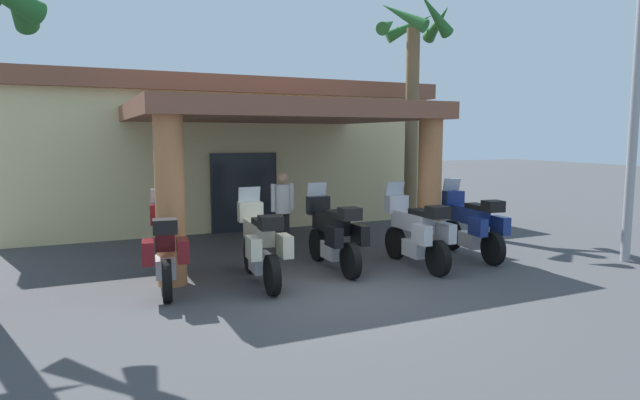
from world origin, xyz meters
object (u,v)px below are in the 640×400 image
Objects in this scene: motorcycle_cream at (261,244)px; motorcycle_blue at (472,224)px; motorcycle_maroon at (165,248)px; motorcycle_silver at (416,232)px; motorcycle_black at (334,233)px; pedestrian at (282,206)px; palm_tree_near_portico at (413,69)px; roadside_sign at (640,31)px; motel_building at (221,150)px.

motorcycle_cream is 1.00× the size of motorcycle_blue.
motorcycle_maroon is 1.00× the size of motorcycle_silver.
motorcycle_black is at bearing -72.22° from motorcycle_cream.
pedestrian reaches higher than motorcycle_silver.
palm_tree_near_portico is 5.64m from roadside_sign.
motorcycle_black is at bearing 92.68° from motorcycle_blue.
motorcycle_black is 1.62m from motorcycle_silver.
roadside_sign is (6.23, -3.37, 3.53)m from pedestrian.
motorcycle_blue is at bearing -78.47° from motorcycle_silver.
motorcycle_silver is 1.59m from motorcycle_blue.
motorcycle_cream is 8.39m from roadside_sign.
motorcycle_maroon is at bearing 81.99° from motorcycle_cream.
pedestrian reaches higher than motorcycle_cream.
motorcycle_blue is 4.94m from roadside_sign.
pedestrian is 0.26× the size of roadside_sign.
motorcycle_silver is (1.56, -0.44, 0.00)m from motorcycle_black.
motorcycle_silver is 0.32× the size of roadside_sign.
motorcycle_blue is at bearing -92.55° from motorcycle_black.
motorcycle_maroon is 1.00× the size of motorcycle_blue.
motorcycle_silver and motorcycle_blue have the same top height.
motorcycle_cream is 2.45m from pedestrian.
motorcycle_cream is 1.62m from motorcycle_black.
motel_building is 8.31m from motorcycle_blue.
motorcycle_cream is at bearing -99.54° from motel_building.
motorcycle_cream is 0.32× the size of roadside_sign.
pedestrian is 7.92m from roadside_sign.
roadside_sign is (1.77, -5.35, 0.21)m from palm_tree_near_portico.
motorcycle_blue is (4.68, 0.29, 0.00)m from motorcycle_cream.
motel_building is at bearing 125.99° from roadside_sign.
motorcycle_cream is at bearing 146.15° from pedestrian.
palm_tree_near_portico is at bearing -29.94° from motorcycle_silver.
pedestrian is at bearing 14.42° from motorcycle_black.
motorcycle_cream is 3.12m from motorcycle_silver.
roadside_sign is at bearing -71.65° from palm_tree_near_portico.
motorcycle_maroon is 4.69m from motorcycle_silver.
motel_building is 1.80× the size of roadside_sign.
roadside_sign is at bearing -114.36° from motorcycle_blue.
motorcycle_maroon is 3.13m from motorcycle_black.
motorcycle_blue is (1.56, 0.30, 0.00)m from motorcycle_silver.
pedestrian is (-0.45, 1.73, 0.34)m from motorcycle_black.
palm_tree_near_portico reaches higher than motorcycle_cream.
palm_tree_near_portico is at bearing -39.13° from motel_building.
motorcycle_maroon is 0.32× the size of roadside_sign.
motel_building is at bearing -4.78° from pedestrian.
motel_building is 5.57× the size of motorcycle_blue.
motel_building is 5.57× the size of motorcycle_maroon.
motorcycle_black is 0.35× the size of palm_tree_near_portico.
roadside_sign reaches higher than motorcycle_maroon.
motel_building is 5.53m from pedestrian.
roadside_sign reaches higher than pedestrian.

